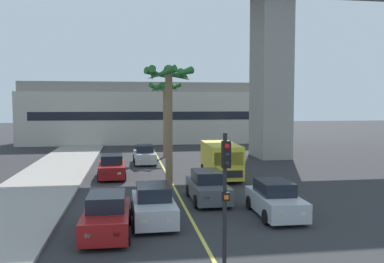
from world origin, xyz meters
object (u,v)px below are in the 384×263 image
car_queue_second (145,155)px  car_queue_third (275,200)px  car_queue_front (208,187)px  car_queue_fifth (153,205)px  car_queue_fourth (112,167)px  palm_tree_mid_median (165,94)px  traffic_light_median_near (225,185)px  delivery_van (221,159)px  palm_tree_near_median (169,93)px  car_queue_sixth (107,216)px

car_queue_second → car_queue_third: same height
car_queue_front → car_queue_fifth: 4.45m
car_queue_fourth → car_queue_fifth: size_ratio=1.00×
car_queue_third → palm_tree_mid_median: 21.96m
car_queue_second → palm_tree_mid_median: palm_tree_mid_median is taller
car_queue_second → traffic_light_median_near: bearing=-86.5°
delivery_van → palm_tree_near_median: size_ratio=0.73×
car_queue_fourth → palm_tree_near_median: palm_tree_near_median is taller
car_queue_sixth → car_queue_fifth: bearing=37.3°
car_queue_front → car_queue_second: 14.13m
palm_tree_mid_median → car_queue_front: bearing=-87.9°
car_queue_fifth → car_queue_sixth: (-1.88, -1.43, 0.00)m
palm_tree_near_median → palm_tree_mid_median: palm_tree_near_median is taller
car_queue_sixth → palm_tree_near_median: bearing=69.0°
car_queue_third → delivery_van: 9.40m
car_queue_fourth → car_queue_front: bearing=-55.9°
car_queue_fourth → traffic_light_median_near: traffic_light_median_near is taller
car_queue_front → car_queue_third: bearing=-52.3°
car_queue_third → car_queue_fifth: bearing=-178.8°
car_queue_front → palm_tree_mid_median: bearing=92.1°
car_queue_second → car_queue_third: bearing=-73.1°
car_queue_fifth → delivery_van: size_ratio=0.78×
car_queue_fifth → traffic_light_median_near: bearing=-74.5°
car_queue_second → car_queue_fourth: (-2.43, -6.29, 0.00)m
car_queue_front → car_queue_fifth: size_ratio=1.00×
car_queue_third → car_queue_fifth: 5.44m
car_queue_second → traffic_light_median_near: size_ratio=0.98×
car_queue_sixth → palm_tree_mid_median: palm_tree_mid_median is taller
car_queue_sixth → palm_tree_mid_median: bearing=79.5°
traffic_light_median_near → palm_tree_mid_median: 27.49m
traffic_light_median_near → palm_tree_mid_median: (0.65, 27.30, 3.16)m
car_queue_fourth → palm_tree_mid_median: 12.41m
car_queue_fourth → delivery_van: delivery_van is taller
car_queue_fourth → palm_tree_mid_median: size_ratio=0.59×
car_queue_fourth → palm_tree_mid_median: bearing=66.5°
traffic_light_median_near → car_queue_third: bearing=58.8°
car_queue_sixth → car_queue_third: bearing=12.0°
car_queue_fourth → palm_tree_mid_median: palm_tree_mid_median is taller
car_queue_fifth → traffic_light_median_near: size_ratio=0.98×
car_queue_third → car_queue_second: bearing=106.9°
car_queue_third → car_queue_sixth: 7.48m
traffic_light_median_near → car_queue_fourth: bearing=102.8°
car_queue_fourth → traffic_light_median_near: size_ratio=0.99×
delivery_van → palm_tree_near_median: 6.22m
car_queue_front → palm_tree_mid_median: palm_tree_mid_median is taller
delivery_van → palm_tree_near_median: (-3.71, -2.49, 4.33)m
car_queue_fourth → car_queue_fifth: 11.09m
car_queue_second → palm_tree_near_median: (1.09, -10.17, 4.90)m
car_queue_fifth → palm_tree_mid_median: size_ratio=0.58×
palm_tree_mid_median → car_queue_fifth: bearing=-96.3°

